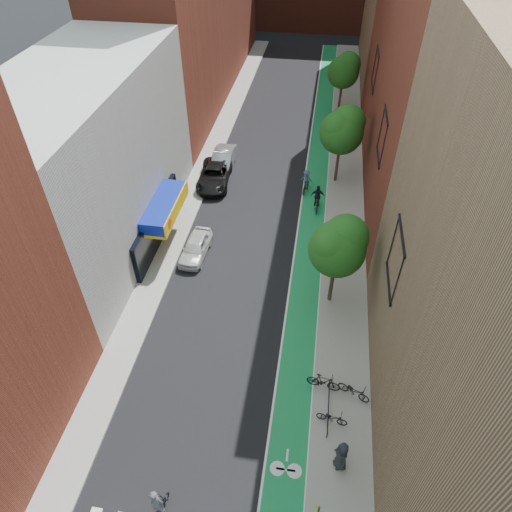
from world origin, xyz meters
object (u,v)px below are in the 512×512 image
at_px(cyclist_lane_mid, 317,201).
at_px(pedestrian, 342,456).
at_px(cyclist_lead, 158,508).
at_px(cyclist_lane_near, 320,242).
at_px(parked_car_white, 196,247).
at_px(cyclist_lane_far, 306,182).
at_px(parked_car_silver, 223,160).
at_px(parked_car_black, 214,176).

xyz_separation_m(cyclist_lane_mid, pedestrian, (2.18, -20.12, 0.26)).
distance_m(cyclist_lane_mid, pedestrian, 20.24).
height_order(cyclist_lead, cyclist_lane_near, cyclist_lane_near).
distance_m(parked_car_white, cyclist_lane_near, 8.73).
bearing_deg(pedestrian, cyclist_lead, -88.13).
bearing_deg(pedestrian, cyclist_lane_far, 166.77).
bearing_deg(parked_car_white, cyclist_lane_far, 55.20).
bearing_deg(cyclist_lane_far, cyclist_lane_mid, 125.97).
height_order(cyclist_lead, cyclist_lane_mid, cyclist_lane_mid).
bearing_deg(cyclist_lane_mid, cyclist_lane_far, -67.16).
bearing_deg(cyclist_lane_near, parked_car_white, 16.07).
xyz_separation_m(parked_car_silver, pedestrian, (10.80, -25.11, 0.28)).
bearing_deg(cyclist_lane_near, parked_car_black, -33.68).
bearing_deg(parked_car_silver, cyclist_lane_far, -18.81).
xyz_separation_m(parked_car_silver, cyclist_lead, (3.16, -28.39, -0.06)).
xyz_separation_m(parked_car_white, cyclist_lane_far, (7.07, 9.19, 0.16)).
relative_size(parked_car_black, cyclist_lane_mid, 2.50).
bearing_deg(parked_car_black, cyclist_lane_near, -43.22).
relative_size(parked_car_black, pedestrian, 2.90).
relative_size(parked_car_black, parked_car_silver, 1.12).
distance_m(cyclist_lead, cyclist_lane_near, 19.24).
bearing_deg(cyclist_lead, cyclist_lane_mid, -91.76).
bearing_deg(pedestrian, parked_car_white, -163.84).
bearing_deg(cyclist_lead, cyclist_lane_far, -88.29).
relative_size(cyclist_lane_mid, pedestrian, 1.16).
height_order(parked_car_white, cyclist_lane_near, cyclist_lane_near).
distance_m(parked_car_white, pedestrian, 16.92).
bearing_deg(parked_car_white, parked_car_silver, 95.23).
height_order(cyclist_lane_near, cyclist_lane_far, cyclist_lane_near).
height_order(parked_car_white, parked_car_silver, parked_car_silver).
distance_m(cyclist_lane_near, cyclist_lane_far, 7.73).
xyz_separation_m(parked_car_white, cyclist_lane_near, (8.57, 1.60, 0.28)).
height_order(parked_car_silver, cyclist_lane_far, cyclist_lane_far).
relative_size(parked_car_black, cyclist_lead, 2.51).
bearing_deg(cyclist_lead, cyclist_lane_near, -96.52).
height_order(cyclist_lane_near, pedestrian, cyclist_lane_near).
distance_m(parked_car_black, cyclist_lane_far, 7.80).
bearing_deg(cyclist_lead, parked_car_silver, -72.27).
xyz_separation_m(parked_car_black, pedestrian, (11.03, -22.59, 0.33)).
xyz_separation_m(cyclist_lead, cyclist_lane_far, (4.41, 25.89, 0.11)).
bearing_deg(parked_car_silver, cyclist_lane_near, -48.58).
bearing_deg(cyclist_lane_far, parked_car_white, 65.51).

